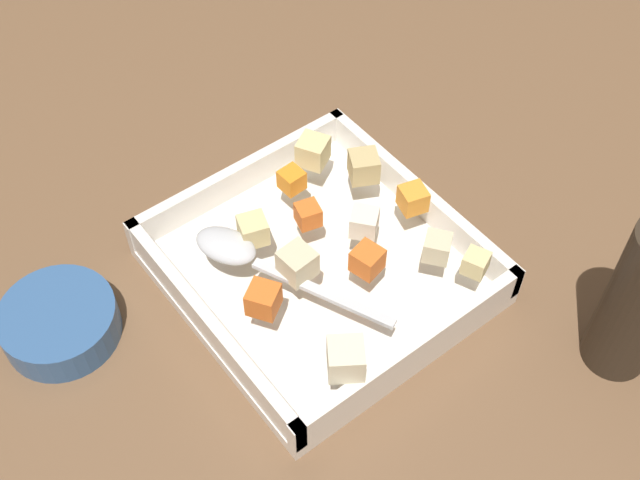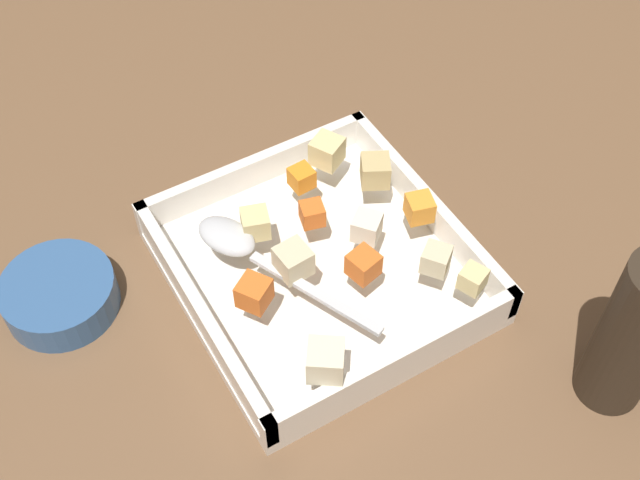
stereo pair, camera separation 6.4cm
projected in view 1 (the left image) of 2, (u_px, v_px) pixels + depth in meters
ground_plane at (308, 266)px, 0.86m from camera, size 4.00×4.00×0.00m
baking_dish at (320, 268)px, 0.84m from camera, size 0.29×0.28×0.05m
carrot_chunk_corner_sw at (367, 260)px, 0.79m from camera, size 0.03×0.03×0.03m
carrot_chunk_near_spoon at (413, 199)px, 0.83m from camera, size 0.03×0.03×0.03m
carrot_chunk_corner_ne at (263, 299)px, 0.76m from camera, size 0.04×0.04×0.03m
carrot_chunk_heap_top at (292, 180)px, 0.85m from camera, size 0.02×0.02×0.02m
carrot_chunk_corner_se at (308, 215)px, 0.82m from camera, size 0.03×0.03×0.02m
potato_chunk_under_handle at (364, 166)px, 0.86m from camera, size 0.04×0.04×0.03m
potato_chunk_near_right at (437, 247)px, 0.80m from camera, size 0.04×0.04×0.03m
potato_chunk_corner_nw at (346, 359)px, 0.71m from camera, size 0.04×0.04×0.03m
potato_chunk_mid_right at (253, 230)px, 0.81m from camera, size 0.03×0.03×0.03m
potato_chunk_far_right at (476, 263)px, 0.79m from camera, size 0.03×0.03×0.02m
potato_chunk_near_left at (313, 151)px, 0.87m from camera, size 0.04×0.04×0.03m
potato_chunk_far_left at (297, 263)px, 0.78m from camera, size 0.03×0.03×0.03m
parsnip_chunk_front_center at (364, 223)px, 0.81m from camera, size 0.04×0.04×0.03m
serving_spoon at (238, 251)px, 0.80m from camera, size 0.21×0.11×0.02m
small_prep_bowl at (60, 322)px, 0.80m from camera, size 0.11×0.11×0.04m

